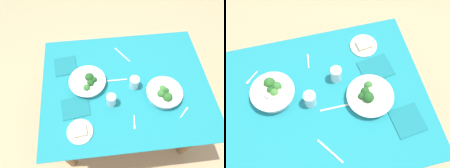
# 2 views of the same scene
# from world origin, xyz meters

# --- Properties ---
(ground_plane) EXTENTS (6.00, 6.00, 0.00)m
(ground_plane) POSITION_xyz_m (0.00, 0.00, 0.00)
(ground_plane) COLOR tan
(dining_table) EXTENTS (1.27, 0.99, 0.72)m
(dining_table) POSITION_xyz_m (0.00, 0.00, 0.61)
(dining_table) COLOR #197A84
(dining_table) RESTS_ON ground_plane
(broccoli_bowl_far) EXTENTS (0.26, 0.26, 0.10)m
(broccoli_bowl_far) POSITION_xyz_m (-0.26, 0.12, 0.75)
(broccoli_bowl_far) COLOR white
(broccoli_bowl_far) RESTS_ON dining_table
(broccoli_bowl_near) EXTENTS (0.27, 0.27, 0.10)m
(broccoli_bowl_near) POSITION_xyz_m (0.28, -0.04, 0.75)
(broccoli_bowl_near) COLOR white
(broccoli_bowl_near) RESTS_ON dining_table
(bread_side_plate) EXTENTS (0.17, 0.17, 0.04)m
(bread_side_plate) POSITION_xyz_m (0.36, 0.32, 0.73)
(bread_side_plate) COLOR silver
(bread_side_plate) RESTS_ON dining_table
(water_glass_center) EXTENTS (0.07, 0.07, 0.10)m
(water_glass_center) POSITION_xyz_m (-0.06, 0.02, 0.77)
(water_glass_center) COLOR silver
(water_glass_center) RESTS_ON dining_table
(water_glass_side) EXTENTS (0.07, 0.07, 0.10)m
(water_glass_side) POSITION_xyz_m (0.13, 0.14, 0.77)
(water_glass_side) COLOR silver
(water_glass_side) RESTS_ON dining_table
(fork_by_far_bowl) EXTENTS (0.08, 0.08, 0.00)m
(fork_by_far_bowl) POSITION_xyz_m (-0.37, 0.26, 0.72)
(fork_by_far_bowl) COLOR #B7B7BC
(fork_by_far_bowl) RESTS_ON dining_table
(fork_by_near_bowl) EXTENTS (0.02, 0.10, 0.00)m
(fork_by_near_bowl) POSITION_xyz_m (-0.01, 0.30, 0.72)
(fork_by_near_bowl) COLOR #B7B7BC
(fork_by_near_bowl) RESTS_ON dining_table
(table_knife_left) EXTENTS (0.19, 0.01, 0.00)m
(table_knife_left) POSITION_xyz_m (0.08, -0.05, 0.72)
(table_knife_left) COLOR #B7B7BC
(table_knife_left) RESTS_ON dining_table
(table_knife_right) EXTENTS (0.11, 0.16, 0.00)m
(table_knife_right) POSITION_xyz_m (-0.01, -0.29, 0.72)
(table_knife_right) COLOR #B7B7BC
(table_knife_right) RESTS_ON dining_table
(napkin_folded_upper) EXTENTS (0.19, 0.19, 0.01)m
(napkin_folded_upper) POSITION_xyz_m (0.46, -0.23, 0.72)
(napkin_folded_upper) COLOR #156870
(napkin_folded_upper) RESTS_ON dining_table
(napkin_folded_lower) EXTENTS (0.21, 0.19, 0.01)m
(napkin_folded_lower) POSITION_xyz_m (0.38, 0.14, 0.72)
(napkin_folded_lower) COLOR #156870
(napkin_folded_lower) RESTS_ON dining_table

